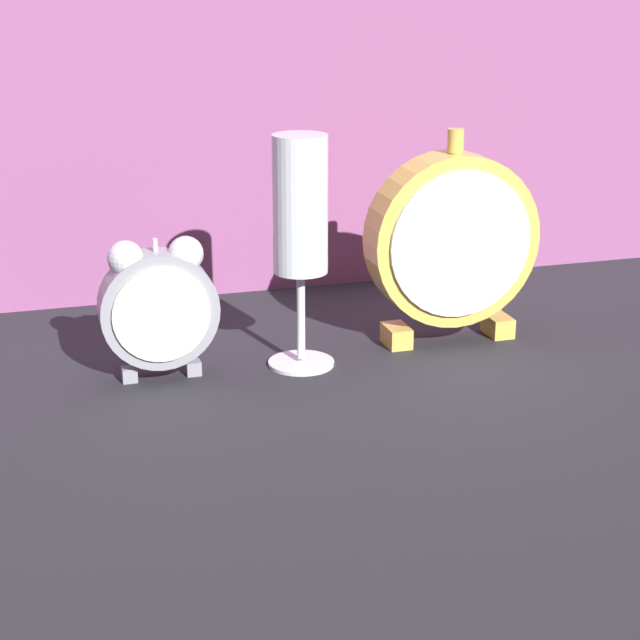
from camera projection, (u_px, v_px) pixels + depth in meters
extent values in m
plane|color=#232328|center=(350.00, 411.00, 0.81)|extent=(4.00, 4.00, 0.00)
cube|color=gray|center=(129.00, 374.00, 0.87)|extent=(0.01, 0.01, 0.01)
cube|color=gray|center=(193.00, 368.00, 0.88)|extent=(0.01, 0.01, 0.01)
cylinder|color=gray|center=(158.00, 309.00, 0.86)|extent=(0.10, 0.03, 0.10)
cylinder|color=beige|center=(162.00, 315.00, 0.84)|extent=(0.08, 0.00, 0.08)
sphere|color=silver|center=(125.00, 258.00, 0.84)|extent=(0.03, 0.03, 0.03)
sphere|color=silver|center=(186.00, 254.00, 0.85)|extent=(0.03, 0.03, 0.03)
cylinder|color=silver|center=(155.00, 249.00, 0.84)|extent=(0.00, 0.00, 0.02)
cube|color=gold|center=(396.00, 336.00, 0.95)|extent=(0.02, 0.03, 0.02)
cube|color=gold|center=(498.00, 325.00, 0.97)|extent=(0.02, 0.03, 0.02)
cylinder|color=gold|center=(452.00, 239.00, 0.93)|extent=(0.15, 0.04, 0.15)
cylinder|color=silver|center=(461.00, 245.00, 0.91)|extent=(0.13, 0.00, 0.13)
cylinder|color=gold|center=(456.00, 141.00, 0.90)|extent=(0.01, 0.01, 0.02)
cylinder|color=silver|center=(301.00, 361.00, 0.90)|extent=(0.06, 0.06, 0.01)
cylinder|color=silver|center=(301.00, 315.00, 0.89)|extent=(0.01, 0.01, 0.08)
cylinder|color=white|center=(300.00, 205.00, 0.86)|extent=(0.04, 0.04, 0.11)
cylinder|color=#E5D17F|center=(300.00, 228.00, 0.87)|extent=(0.04, 0.04, 0.07)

